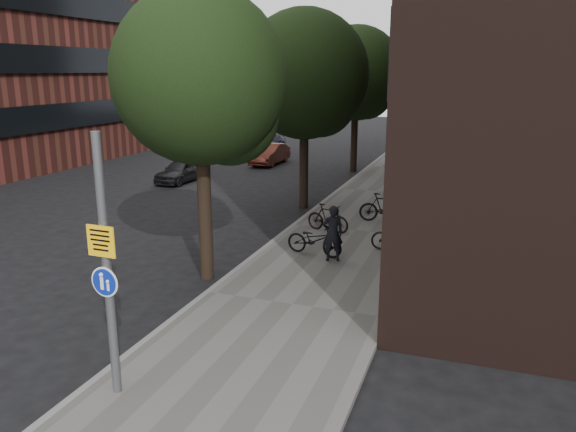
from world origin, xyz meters
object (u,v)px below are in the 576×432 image
at_px(pedestrian, 333,233).
at_px(parked_car_near, 181,171).
at_px(parked_bike_facade_near, 399,237).
at_px(signpost, 107,268).

bearing_deg(pedestrian, parked_car_near, -65.43).
bearing_deg(parked_car_near, parked_bike_facade_near, -29.61).
xyz_separation_m(pedestrian, parked_bike_facade_near, (1.68, 1.55, -0.37)).
distance_m(signpost, parked_car_near, 19.40).
bearing_deg(signpost, parked_bike_facade_near, 72.38).
xyz_separation_m(pedestrian, parked_car_near, (-10.38, 9.45, -0.37)).
height_order(signpost, parked_bike_facade_near, signpost).
bearing_deg(pedestrian, signpost, 54.54).
distance_m(parked_bike_facade_near, parked_car_near, 14.42).
bearing_deg(parked_bike_facade_near, pedestrian, 127.25).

